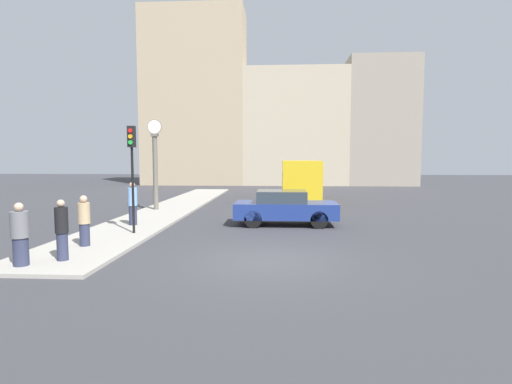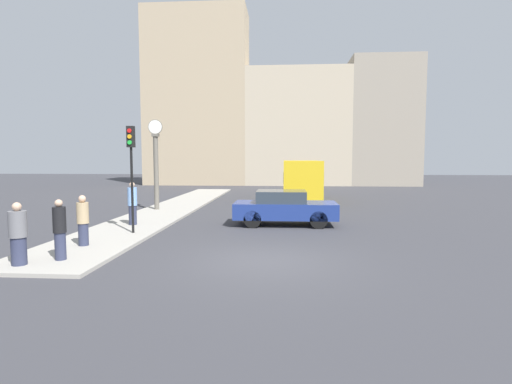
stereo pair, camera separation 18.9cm
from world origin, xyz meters
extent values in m
plane|color=#38383D|center=(0.00, 0.00, 0.00)|extent=(120.00, 120.00, 0.00)
cube|color=#A39E93|center=(-5.69, 11.09, 0.05)|extent=(2.91, 26.18, 0.10)
cube|color=tan|center=(-8.98, 32.67, 9.31)|extent=(10.89, 5.00, 18.62)
cube|color=#B7A88E|center=(1.90, 32.67, 6.10)|extent=(10.88, 5.00, 12.20)
cube|color=gray|center=(10.89, 32.67, 6.63)|extent=(7.08, 5.00, 13.25)
cube|color=navy|center=(0.57, 5.99, 0.64)|extent=(4.30, 1.82, 0.66)
cube|color=#2D3842|center=(0.40, 5.99, 1.22)|extent=(2.06, 1.64, 0.50)
cylinder|color=black|center=(1.90, 6.79, 0.36)|extent=(0.71, 0.22, 0.71)
cylinder|color=black|center=(1.90, 5.19, 0.36)|extent=(0.71, 0.22, 0.71)
cylinder|color=black|center=(-0.76, 6.79, 0.36)|extent=(0.71, 0.22, 0.71)
cylinder|color=black|center=(-0.76, 5.19, 0.36)|extent=(0.71, 0.22, 0.71)
cube|color=gold|center=(1.64, 16.15, 1.52)|extent=(2.35, 7.13, 2.32)
cube|color=#1E232D|center=(1.64, 16.15, 1.66)|extent=(2.37, 6.98, 0.70)
cylinder|color=black|center=(2.68, 18.36, 0.45)|extent=(0.28, 0.90, 0.90)
cylinder|color=black|center=(0.61, 18.36, 0.45)|extent=(0.28, 0.90, 0.90)
cylinder|color=black|center=(2.68, 13.94, 0.45)|extent=(0.28, 0.90, 0.90)
cylinder|color=black|center=(0.61, 13.94, 0.45)|extent=(0.28, 0.90, 0.90)
cylinder|color=black|center=(-5.00, 3.27, 1.66)|extent=(0.09, 0.09, 3.11)
cube|color=black|center=(-5.00, 3.27, 3.59)|extent=(0.26, 0.20, 0.76)
cylinder|color=red|center=(-5.00, 3.15, 3.80)|extent=(0.15, 0.04, 0.15)
cylinder|color=orange|center=(-5.00, 3.15, 3.59)|extent=(0.15, 0.04, 0.15)
cylinder|color=green|center=(-5.00, 3.15, 3.38)|extent=(0.15, 0.04, 0.15)
cylinder|color=#666056|center=(-6.29, 9.97, 2.04)|extent=(0.25, 0.25, 3.87)
cube|color=#666056|center=(-6.29, 9.97, 4.05)|extent=(0.33, 0.33, 0.15)
cylinder|color=#666056|center=(-6.29, 9.97, 4.48)|extent=(0.77, 0.04, 0.77)
cylinder|color=white|center=(-6.29, 9.97, 4.48)|extent=(0.71, 0.06, 0.71)
cylinder|color=#2D334C|center=(-5.73, 1.07, 0.45)|extent=(0.30, 0.30, 0.70)
cylinder|color=tan|center=(-5.73, 1.07, 1.13)|extent=(0.36, 0.36, 0.65)
sphere|color=tan|center=(-5.73, 1.07, 1.57)|extent=(0.22, 0.22, 0.22)
cylinder|color=#2D334C|center=(-5.46, -0.68, 0.47)|extent=(0.29, 0.29, 0.74)
cylinder|color=black|center=(-5.46, -0.68, 1.18)|extent=(0.34, 0.34, 0.69)
sphere|color=tan|center=(-5.46, -0.68, 1.63)|extent=(0.20, 0.20, 0.20)
cylinder|color=#2D334C|center=(-6.22, -1.26, 0.46)|extent=(0.37, 0.37, 0.72)
cylinder|color=slate|center=(-6.22, -1.26, 1.15)|extent=(0.43, 0.43, 0.67)
sphere|color=tan|center=(-6.22, -1.26, 1.60)|extent=(0.22, 0.22, 0.22)
cylinder|color=#2D334C|center=(-5.68, 5.02, 0.50)|extent=(0.32, 0.32, 0.79)
cylinder|color=#729ED8|center=(-5.68, 5.02, 1.26)|extent=(0.37, 0.37, 0.74)
sphere|color=tan|center=(-5.68, 5.02, 1.75)|extent=(0.23, 0.23, 0.23)
camera|label=1|loc=(0.33, -10.81, 2.81)|focal=28.00mm
camera|label=2|loc=(0.52, -10.80, 2.81)|focal=28.00mm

